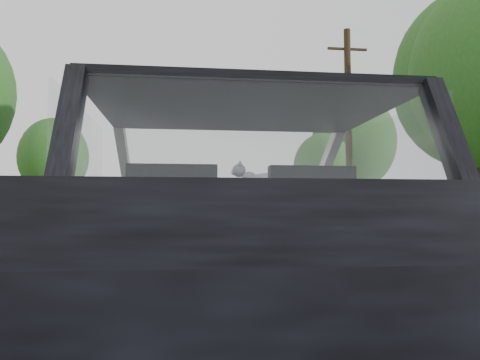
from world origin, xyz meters
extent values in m
plane|color=#272727|center=(0.00, 0.00, 0.00)|extent=(140.00, 140.00, 0.00)
cube|color=black|center=(0.00, 0.00, 0.72)|extent=(1.80, 4.00, 1.45)
cube|color=black|center=(0.00, 0.62, 0.85)|extent=(1.58, 0.45, 0.30)
cube|color=black|center=(-0.40, -0.29, 0.88)|extent=(0.50, 0.72, 0.42)
cube|color=black|center=(0.40, -0.29, 0.88)|extent=(0.50, 0.72, 0.42)
torus|color=black|center=(-0.40, 0.33, 0.92)|extent=(0.36, 0.36, 0.04)
ellipsoid|color=slate|center=(0.33, 0.59, 1.08)|extent=(0.54, 0.29, 0.23)
cube|color=gray|center=(4.30, 10.00, 0.58)|extent=(0.05, 90.00, 0.32)
imported|color=#BABABA|center=(-0.84, 25.00, 0.75)|extent=(2.37, 4.73, 1.49)
cube|color=#0B4613|center=(7.32, 21.80, 1.36)|extent=(0.16, 1.09, 2.73)
cylinder|color=#412F1B|center=(6.87, 16.72, 4.52)|extent=(0.39, 0.39, 9.03)
camera|label=1|loc=(-0.33, -3.03, 0.82)|focal=35.00mm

